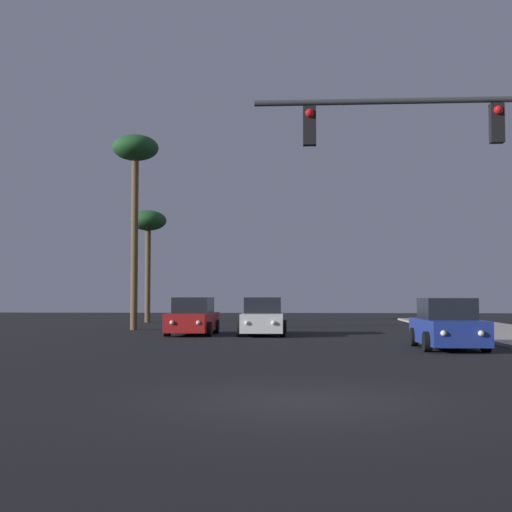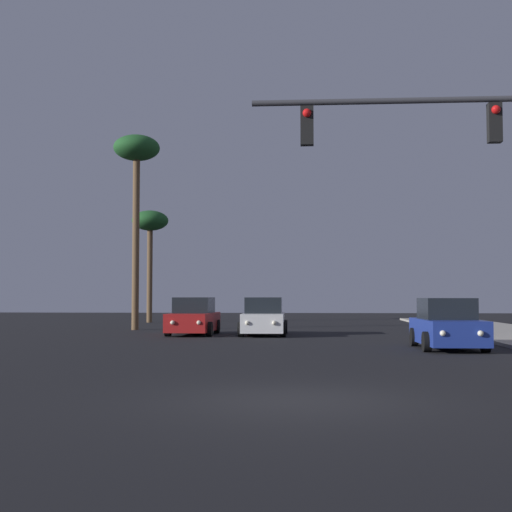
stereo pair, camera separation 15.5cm
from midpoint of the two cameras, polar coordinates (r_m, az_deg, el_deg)
name	(u,v)px [view 2 (the right image)]	position (r m, az deg, el deg)	size (l,w,h in m)	color
ground_plane	(294,400)	(12.31, 3.45, -11.42)	(120.00, 120.00, 0.00)	black
car_red	(194,318)	(32.23, -4.88, -4.95)	(2.04, 4.34, 1.68)	maroon
car_blue	(447,326)	(24.48, 15.23, -5.41)	(2.04, 4.33, 1.68)	navy
car_white	(264,318)	(31.77, 0.76, -4.99)	(2.04, 4.33, 1.68)	silver
palm_tree_mid	(137,160)	(37.86, -9.42, 7.56)	(2.40, 2.40, 10.11)	brown
palm_tree_far	(150,226)	(47.51, -8.38, 2.41)	(2.40, 2.40, 7.36)	brown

